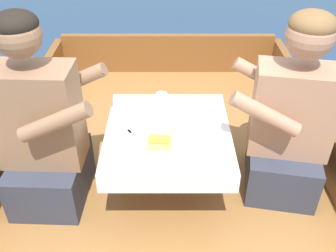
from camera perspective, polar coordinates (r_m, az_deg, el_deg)
The scene contains 21 objects.
ground_plane at distance 2.36m, azimuth -0.01°, elevation -16.39°, with size 60.00×60.00×0.00m, color navy.
boat_deck at distance 2.23m, azimuth -0.01°, elevation -13.62°, with size 1.90×3.08×0.35m, color #9E6B38.
bow_coaming at distance 3.26m, azimuth 0.06°, elevation 11.03°, with size 1.78×0.06×0.33m, color brown.
cockpit_table at distance 1.94m, azimuth 0.00°, elevation -1.51°, with size 0.64×0.70×0.38m.
person_port at distance 1.94m, azimuth -18.60°, elevation -1.02°, with size 0.53×0.45×1.02m.
person_starboard at distance 2.01m, azimuth 17.96°, elevation 0.32°, with size 0.57×0.52×1.00m.
plate_sandwich at distance 1.79m, azimuth -1.29°, elevation -3.23°, with size 0.19×0.19×0.01m.
plate_bread at distance 2.10m, azimuth 4.19°, elevation 3.00°, with size 0.21×0.21×0.01m.
sandwich at distance 1.78m, azimuth -1.30°, elevation -2.54°, with size 0.12×0.09×0.05m.
bowl_port_near at distance 2.03m, azimuth -5.48°, elevation 2.28°, with size 0.12×0.12×0.04m.
bowl_starboard_near at distance 1.71m, azimuth 3.64°, elevation -4.92°, with size 0.14×0.14×0.04m.
bowl_center_far at distance 1.99m, azimuth -1.37°, elevation 1.76°, with size 0.13×0.13×0.04m.
bowl_port_far at distance 1.86m, azimuth 6.04°, elevation -1.07°, with size 0.13×0.13×0.04m.
coffee_cup_port at distance 2.12m, azimuth -0.92°, elevation 4.31°, with size 0.09×0.06×0.06m.
coffee_cup_starboard at distance 1.75m, azimuth -7.04°, elevation -3.55°, with size 0.10×0.07×0.06m.
coffee_cup_center at distance 1.91m, azimuth 2.18°, elevation 0.53°, with size 0.11×0.08×0.06m.
utensil_spoon_port at distance 2.05m, azimuth -0.07°, elevation 2.30°, with size 0.17×0.03×0.01m.
utensil_knife_starboard at distance 1.99m, azimuth 6.79°, elevation 0.81°, with size 0.04×0.17×0.00m.
utensil_fork_starboard at distance 1.87m, azimuth -5.21°, elevation -1.63°, with size 0.10×0.16×0.00m.
utensil_fork_port at distance 1.82m, azimuth 6.78°, elevation -3.02°, with size 0.11×0.15×0.00m.
utensil_spoon_center at distance 2.01m, azimuth -7.99°, elevation 1.09°, with size 0.11×0.15×0.01m.
Camera 1 is at (0.00, -1.46, 1.86)m, focal length 40.00 mm.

